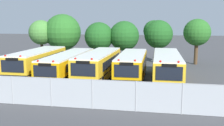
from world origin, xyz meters
name	(u,v)px	position (x,y,z in m)	size (l,w,h in m)	color
ground_plane	(99,79)	(0.00, 0.00, 0.00)	(160.00, 160.00, 0.00)	#424244
school_bus_0	(38,62)	(-6.52, 0.14, 1.46)	(2.65, 9.68, 2.78)	yellow
school_bus_1	(69,64)	(-3.16, 0.05, 1.34)	(2.54, 11.06, 2.55)	#EAA80C
school_bus_2	(99,64)	(-0.01, -0.10, 1.45)	(2.83, 10.03, 2.76)	yellow
school_bus_3	(132,66)	(3.23, 0.01, 1.41)	(2.51, 9.48, 2.68)	#EAA80C
school_bus_4	(167,66)	(6.49, -0.12, 1.46)	(2.50, 10.61, 2.77)	yellow
tree_0	(42,33)	(-10.17, 9.21, 3.98)	(3.37, 3.37, 5.75)	#4C3823
tree_1	(63,33)	(-7.50, 10.12, 4.02)	(5.04, 5.04, 6.58)	#4C3823
tree_2	(100,37)	(-2.08, 9.51, 3.49)	(3.85, 3.85, 5.48)	#4C3823
tree_3	(124,36)	(1.06, 9.90, 3.68)	(3.96, 3.96, 5.64)	#4C3823
tree_4	(157,33)	(5.45, 10.83, 3.99)	(3.93, 3.78, 5.76)	#4C3823
tree_5	(196,33)	(10.45, 10.56, 4.14)	(3.47, 3.47, 5.91)	#4C3823
chainlink_fence	(71,93)	(0.18, -8.80, 1.02)	(19.69, 0.07, 1.97)	#9EA0A3
traffic_cone	(67,96)	(-0.74, -7.23, 0.32)	(0.49, 0.49, 0.64)	#EA5914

